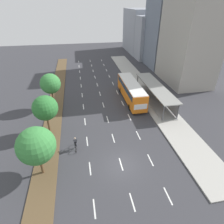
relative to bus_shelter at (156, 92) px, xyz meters
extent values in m
plane|color=#38383D|center=(-9.53, -13.98, -1.86)|extent=(140.00, 140.00, 0.00)
cube|color=brown|center=(-17.83, 6.02, -1.80)|extent=(2.60, 52.00, 0.12)
cube|color=#ADAAA3|center=(-0.28, 6.02, -1.79)|extent=(4.50, 52.00, 0.15)
cube|color=white|center=(-13.03, -18.53, -1.86)|extent=(0.14, 1.90, 0.01)
cube|color=white|center=(-13.03, -13.82, -1.86)|extent=(0.14, 1.90, 0.01)
cube|color=white|center=(-13.03, -9.10, -1.86)|extent=(0.14, 1.90, 0.01)
cube|color=white|center=(-13.03, -4.39, -1.86)|extent=(0.14, 1.90, 0.01)
cube|color=white|center=(-13.03, 0.33, -1.86)|extent=(0.14, 1.90, 0.01)
cube|color=white|center=(-13.03, 5.04, -1.86)|extent=(0.14, 1.90, 0.01)
cube|color=white|center=(-13.03, 9.76, -1.86)|extent=(0.14, 1.90, 0.01)
cube|color=white|center=(-13.03, 14.48, -1.86)|extent=(0.14, 1.90, 0.01)
cube|color=white|center=(-13.03, 19.19, -1.86)|extent=(0.14, 1.90, 0.01)
cube|color=white|center=(-13.03, 23.91, -1.86)|extent=(0.14, 1.90, 0.01)
cube|color=white|center=(-13.03, 28.62, -1.86)|extent=(0.14, 1.90, 0.01)
cube|color=white|center=(-9.53, -18.53, -1.86)|extent=(0.14, 1.90, 0.01)
cube|color=white|center=(-9.53, -13.82, -1.86)|extent=(0.14, 1.90, 0.01)
cube|color=white|center=(-9.53, -9.10, -1.86)|extent=(0.14, 1.90, 0.01)
cube|color=white|center=(-9.53, -4.39, -1.86)|extent=(0.14, 1.90, 0.01)
cube|color=white|center=(-9.53, 0.33, -1.86)|extent=(0.14, 1.90, 0.01)
cube|color=white|center=(-9.53, 5.04, -1.86)|extent=(0.14, 1.90, 0.01)
cube|color=white|center=(-9.53, 9.76, -1.86)|extent=(0.14, 1.90, 0.01)
cube|color=white|center=(-9.53, 14.48, -1.86)|extent=(0.14, 1.90, 0.01)
cube|color=white|center=(-9.53, 19.19, -1.86)|extent=(0.14, 1.90, 0.01)
cube|color=white|center=(-9.53, 23.91, -1.86)|extent=(0.14, 1.90, 0.01)
cube|color=white|center=(-9.53, 28.62, -1.86)|extent=(0.14, 1.90, 0.01)
cube|color=white|center=(-6.03, -18.53, -1.86)|extent=(0.14, 1.90, 0.01)
cube|color=white|center=(-6.03, -13.82, -1.86)|extent=(0.14, 1.90, 0.01)
cube|color=white|center=(-6.03, -9.10, -1.86)|extent=(0.14, 1.90, 0.01)
cube|color=white|center=(-6.03, -4.39, -1.86)|extent=(0.14, 1.90, 0.01)
cube|color=white|center=(-6.03, 0.33, -1.86)|extent=(0.14, 1.90, 0.01)
cube|color=white|center=(-6.03, 5.04, -1.86)|extent=(0.14, 1.90, 0.01)
cube|color=white|center=(-6.03, 9.76, -1.86)|extent=(0.14, 1.90, 0.01)
cube|color=white|center=(-6.03, 14.48, -1.86)|extent=(0.14, 1.90, 0.01)
cube|color=white|center=(-6.03, 19.19, -1.86)|extent=(0.14, 1.90, 0.01)
cube|color=white|center=(-6.03, 23.91, -1.86)|extent=(0.14, 1.90, 0.01)
cube|color=white|center=(-6.03, 28.62, -1.86)|extent=(0.14, 1.90, 0.01)
cube|color=gray|center=(-0.28, 0.00, -1.66)|extent=(2.60, 13.52, 0.10)
cylinder|color=#56565B|center=(-1.46, -6.51, -0.31)|extent=(0.16, 0.16, 2.60)
cylinder|color=#56565B|center=(-1.46, 6.51, -0.31)|extent=(0.16, 0.16, 2.60)
cylinder|color=#56565B|center=(0.90, -6.51, -0.31)|extent=(0.16, 0.16, 2.60)
cylinder|color=#56565B|center=(0.90, 6.51, -0.31)|extent=(0.16, 0.16, 2.60)
cube|color=gray|center=(0.96, 0.00, -0.31)|extent=(0.10, 12.84, 2.34)
cube|color=gray|center=(-0.28, 0.00, 1.07)|extent=(2.90, 13.92, 0.16)
cube|color=orange|center=(-4.28, 1.33, -0.01)|extent=(2.50, 11.20, 2.80)
cube|color=#2D3D4C|center=(-4.28, 1.33, 0.84)|extent=(2.54, 10.30, 0.90)
cube|color=silver|center=(-4.28, 1.33, 1.45)|extent=(2.45, 10.98, 0.12)
cube|color=#2D3D4C|center=(-4.28, 6.95, 0.34)|extent=(2.25, 0.06, 1.54)
cube|color=white|center=(-4.28, -4.29, -0.21)|extent=(2.12, 0.04, 0.90)
cylinder|color=black|center=(-5.38, 4.80, -1.36)|extent=(0.30, 1.00, 1.00)
cylinder|color=black|center=(-3.18, 4.80, -1.36)|extent=(0.30, 1.00, 1.00)
cylinder|color=black|center=(-5.38, -2.14, -1.36)|extent=(0.30, 1.00, 1.00)
cylinder|color=black|center=(-3.18, -2.14, -1.36)|extent=(0.30, 1.00, 1.00)
torus|color=black|center=(-14.47, -9.78, -1.50)|extent=(0.06, 0.72, 0.72)
torus|color=black|center=(-14.47, -10.88, -1.50)|extent=(0.06, 0.72, 0.72)
cylinder|color=black|center=(-14.47, -10.33, -1.22)|extent=(0.05, 0.94, 0.05)
cylinder|color=black|center=(-14.47, -10.43, -1.40)|extent=(0.05, 0.57, 0.42)
cylinder|color=black|center=(-14.47, -10.53, -1.20)|extent=(0.04, 0.04, 0.40)
cube|color=black|center=(-14.47, -10.53, -1.00)|extent=(0.12, 0.24, 0.06)
cylinder|color=black|center=(-14.47, -9.83, -0.95)|extent=(0.46, 0.04, 0.04)
cube|color=black|center=(-14.47, -10.35, -0.67)|extent=(0.30, 0.36, 0.59)
cube|color=black|center=(-14.47, -10.51, -0.65)|extent=(0.26, 0.26, 0.42)
sphere|color=beige|center=(-14.47, -10.23, -0.25)|extent=(0.20, 0.20, 0.20)
cylinder|color=#4C4C56|center=(-14.59, -10.38, -1.07)|extent=(0.12, 0.42, 0.25)
cylinder|color=#4C4C56|center=(-14.59, -10.21, -1.33)|extent=(0.10, 0.17, 0.41)
cylinder|color=#4C4C56|center=(-14.35, -10.38, -1.07)|extent=(0.12, 0.42, 0.25)
cylinder|color=#4C4C56|center=(-14.35, -10.21, -1.33)|extent=(0.10, 0.17, 0.41)
cylinder|color=black|center=(-14.64, -10.13, -0.62)|extent=(0.09, 0.47, 0.28)
cylinder|color=black|center=(-14.30, -10.13, -0.62)|extent=(0.09, 0.47, 0.28)
cylinder|color=brown|center=(-18.00, -13.54, -0.61)|extent=(0.28, 0.28, 2.27)
sphere|color=#38843D|center=(-18.00, -13.54, 1.95)|extent=(3.81, 3.81, 3.81)
cylinder|color=brown|center=(-17.97, -6.29, -0.44)|extent=(0.28, 0.28, 2.61)
sphere|color=#2D7533|center=(-17.97, -6.29, 2.10)|extent=(3.30, 3.30, 3.30)
cylinder|color=brown|center=(-17.93, 0.97, -0.22)|extent=(0.28, 0.28, 3.05)
sphere|color=#38843D|center=(-17.93, 0.97, 2.53)|extent=(3.26, 3.26, 3.26)
cube|color=#A39E93|center=(9.59, 8.41, 6.89)|extent=(8.00, 12.45, 17.52)
cube|color=slate|center=(10.44, 20.44, 8.94)|extent=(9.57, 9.98, 21.60)
cube|color=#8E939E|center=(8.11, 32.60, 4.21)|extent=(6.87, 15.94, 12.15)
cube|color=#8E939E|center=(9.99, 38.50, 4.89)|extent=(10.77, 15.11, 13.52)
camera|label=1|loc=(-13.28, -28.57, 14.11)|focal=30.14mm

